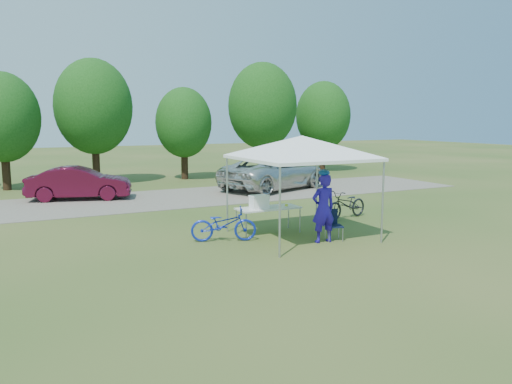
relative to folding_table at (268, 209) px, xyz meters
The scene contains 13 objects.
ground 1.20m from the folding_table, 55.46° to the right, with size 100.00×100.00×0.00m, color #2D5119.
gravel_strip 7.24m from the folding_table, 85.57° to the left, with size 24.00×5.00×0.02m, color gray.
canopy 2.20m from the folding_table, 55.46° to the right, with size 4.53×4.53×3.00m.
treeline 13.54m from the folding_table, 88.86° to the left, with size 24.89×4.28×6.30m.
folding_table is the anchor object (origin of this frame).
folding_chair 1.84m from the folding_table, 51.26° to the right, with size 0.52×0.55×0.81m.
cooler 0.37m from the folding_table, behind, with size 0.50×0.34×0.36m.
ice_cream_cup 0.56m from the folding_table, ahead, with size 0.08×0.08×0.06m, color #D4E936.
cyclist 1.75m from the folding_table, 63.89° to the right, with size 0.65×0.43×1.78m, color #2614A9.
bike_blue 1.53m from the folding_table, 168.58° to the right, with size 0.59×1.70×0.89m, color #142DB6.
bike_dark 3.34m from the folding_table, 12.58° to the left, with size 0.61×1.74×0.92m, color black.
minivan 8.78m from the folding_table, 60.10° to the left, with size 2.50×5.43×1.51m, color silver.
sedan 9.37m from the folding_table, 114.53° to the left, with size 1.37×3.93×1.29m, color #540E25.
Camera 1 is at (-6.99, -11.21, 3.14)m, focal length 35.00 mm.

